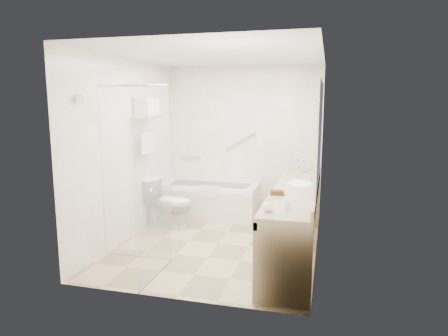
% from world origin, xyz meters
% --- Properties ---
extents(floor, '(3.20, 3.20, 0.00)m').
position_xyz_m(floor, '(0.00, 0.00, 0.00)').
color(floor, tan).
rests_on(floor, ground).
extents(ceiling, '(2.60, 3.20, 0.10)m').
position_xyz_m(ceiling, '(0.00, 0.00, 2.50)').
color(ceiling, silver).
rests_on(ceiling, wall_back).
extents(wall_back, '(2.60, 0.10, 2.50)m').
position_xyz_m(wall_back, '(0.00, 1.60, 1.25)').
color(wall_back, white).
rests_on(wall_back, ground).
extents(wall_front, '(2.60, 0.10, 2.50)m').
position_xyz_m(wall_front, '(0.00, -1.60, 1.25)').
color(wall_front, white).
rests_on(wall_front, ground).
extents(wall_left, '(0.10, 3.20, 2.50)m').
position_xyz_m(wall_left, '(-1.30, 0.00, 1.25)').
color(wall_left, white).
rests_on(wall_left, ground).
extents(wall_right, '(0.10, 3.20, 2.50)m').
position_xyz_m(wall_right, '(1.30, 0.00, 1.25)').
color(wall_right, white).
rests_on(wall_right, ground).
extents(bathtub, '(1.60, 0.73, 0.59)m').
position_xyz_m(bathtub, '(-0.50, 1.24, 0.28)').
color(bathtub, white).
rests_on(bathtub, floor).
extents(grab_bar_short, '(0.40, 0.03, 0.03)m').
position_xyz_m(grab_bar_short, '(-0.95, 1.56, 0.95)').
color(grab_bar_short, silver).
rests_on(grab_bar_short, wall_back).
extents(grab_bar_long, '(0.53, 0.03, 0.33)m').
position_xyz_m(grab_bar_long, '(-0.05, 1.56, 1.25)').
color(grab_bar_long, silver).
rests_on(grab_bar_long, wall_back).
extents(shower_enclosure, '(0.96, 0.91, 2.11)m').
position_xyz_m(shower_enclosure, '(-0.63, -0.93, 1.07)').
color(shower_enclosure, silver).
rests_on(shower_enclosure, floor).
extents(towel_shelf, '(0.24, 0.55, 0.81)m').
position_xyz_m(towel_shelf, '(-1.17, 0.35, 1.75)').
color(towel_shelf, silver).
rests_on(towel_shelf, wall_left).
extents(vanity_counter, '(0.55, 2.70, 0.95)m').
position_xyz_m(vanity_counter, '(1.02, -0.15, 0.64)').
color(vanity_counter, tan).
rests_on(vanity_counter, floor).
extents(sink, '(0.40, 0.52, 0.14)m').
position_xyz_m(sink, '(1.05, 0.25, 0.82)').
color(sink, white).
rests_on(sink, vanity_counter).
extents(faucet, '(0.03, 0.03, 0.14)m').
position_xyz_m(faucet, '(1.20, 0.25, 0.93)').
color(faucet, silver).
rests_on(faucet, vanity_counter).
extents(mirror, '(0.02, 2.00, 1.20)m').
position_xyz_m(mirror, '(1.29, -0.15, 1.55)').
color(mirror, silver).
rests_on(mirror, wall_right).
extents(hairdryer_unit, '(0.08, 0.10, 0.18)m').
position_xyz_m(hairdryer_unit, '(1.25, 1.05, 1.45)').
color(hairdryer_unit, white).
rests_on(hairdryer_unit, wall_right).
extents(toilet, '(0.81, 0.51, 0.75)m').
position_xyz_m(toilet, '(-0.95, 0.54, 0.38)').
color(toilet, white).
rests_on(toilet, floor).
extents(amenity_basket, '(0.17, 0.12, 0.05)m').
position_xyz_m(amenity_basket, '(0.85, -0.49, 0.88)').
color(amenity_basket, '#452E18').
rests_on(amenity_basket, vanity_counter).
extents(soap_bottle_a, '(0.10, 0.14, 0.06)m').
position_xyz_m(soap_bottle_a, '(1.02, -1.09, 0.88)').
color(soap_bottle_a, white).
rests_on(soap_bottle_a, vanity_counter).
extents(soap_bottle_b, '(0.12, 0.14, 0.11)m').
position_xyz_m(soap_bottle_b, '(0.85, -1.24, 0.90)').
color(soap_bottle_b, white).
rests_on(soap_bottle_b, vanity_counter).
extents(water_bottle_left, '(0.05, 0.05, 0.18)m').
position_xyz_m(water_bottle_left, '(1.05, 1.10, 0.93)').
color(water_bottle_left, silver).
rests_on(water_bottle_left, vanity_counter).
extents(water_bottle_mid, '(0.06, 0.06, 0.18)m').
position_xyz_m(water_bottle_mid, '(1.01, 0.55, 0.93)').
color(water_bottle_mid, silver).
rests_on(water_bottle_mid, vanity_counter).
extents(water_bottle_right, '(0.07, 0.07, 0.22)m').
position_xyz_m(water_bottle_right, '(0.96, 0.97, 0.95)').
color(water_bottle_right, silver).
rests_on(water_bottle_right, vanity_counter).
extents(drinking_glass_near, '(0.09, 0.09, 0.10)m').
position_xyz_m(drinking_glass_near, '(0.93, 0.10, 0.90)').
color(drinking_glass_near, silver).
rests_on(drinking_glass_near, vanity_counter).
extents(drinking_glass_far, '(0.07, 0.07, 0.09)m').
position_xyz_m(drinking_glass_far, '(0.95, 0.42, 0.89)').
color(drinking_glass_far, silver).
rests_on(drinking_glass_far, vanity_counter).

